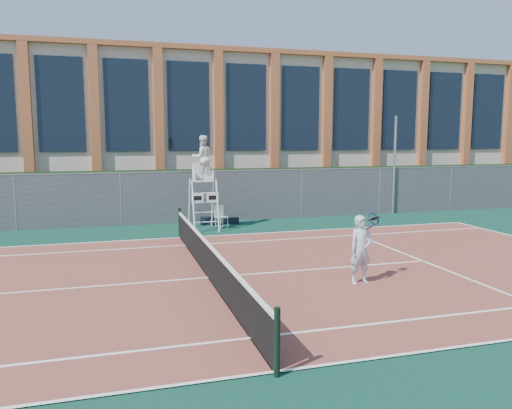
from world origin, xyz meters
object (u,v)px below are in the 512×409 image
object	(u,v)px
steel_pole	(394,165)
plastic_chair	(220,215)
umpire_chair	(202,160)
tennis_player	(361,249)

from	to	relation	value
steel_pole	plastic_chair	world-z (taller)	steel_pole
steel_pole	umpire_chair	distance (m)	9.71
steel_pole	tennis_player	distance (m)	12.56
plastic_chair	tennis_player	xyz separation A→B (m)	(1.70, -8.73, 0.34)
umpire_chair	plastic_chair	xyz separation A→B (m)	(0.73, 0.15, -2.21)
steel_pole	tennis_player	size ratio (longest dim) A/B	2.72
tennis_player	steel_pole	bearing A→B (deg)	55.11
steel_pole	tennis_player	world-z (taller)	steel_pole
steel_pole	plastic_chair	bearing A→B (deg)	-170.34
umpire_chair	plastic_chair	bearing A→B (deg)	11.28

